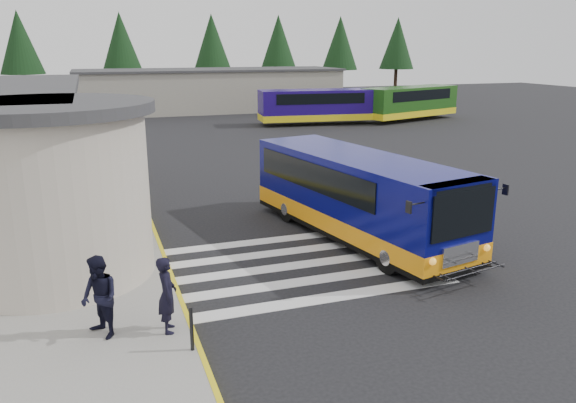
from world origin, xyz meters
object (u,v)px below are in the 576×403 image
object	(u,v)px
bollard	(192,329)
far_bus_a	(317,105)
transit_bus	(358,199)
pedestrian_a	(167,295)
far_bus_b	(410,101)
pedestrian_b	(100,297)

from	to	relation	value
bollard	far_bus_a	distance (m)	37.30
far_bus_a	transit_bus	bearing A→B (deg)	166.88
pedestrian_a	far_bus_a	xyz separation A→B (m)	(16.79, 32.45, 0.59)
far_bus_a	far_bus_b	world-z (taller)	far_bus_b
pedestrian_a	far_bus_b	xyz separation A→B (m)	(25.72, 32.34, 0.62)
bollard	far_bus_a	size ratio (longest dim) A/B	0.10
bollard	far_bus_b	bearing A→B (deg)	52.74
far_bus_a	far_bus_b	distance (m)	8.93
transit_bus	bollard	size ratio (longest dim) A/B	10.55
far_bus_a	pedestrian_b	bearing A→B (deg)	156.85
pedestrian_a	pedestrian_b	size ratio (longest dim) A/B	0.95
transit_bus	bollard	xyz separation A→B (m)	(-6.70, -5.87, -0.72)
pedestrian_b	far_bus_a	size ratio (longest dim) A/B	0.19
pedestrian_b	far_bus_a	xyz separation A→B (m)	(18.21, 32.22, 0.54)
pedestrian_a	bollard	distance (m)	1.14
pedestrian_b	far_bus_a	bearing A→B (deg)	122.36
pedestrian_a	bollard	size ratio (longest dim) A/B	1.80
transit_bus	far_bus_b	bearing A→B (deg)	44.90
bollard	far_bus_b	distance (m)	41.92
pedestrian_a	far_bus_b	bearing A→B (deg)	-31.81
bollard	pedestrian_b	bearing A→B (deg)	144.73
far_bus_a	bollard	bearing A→B (deg)	160.16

